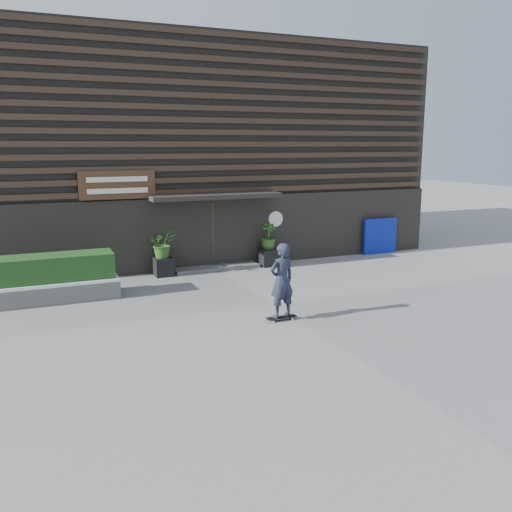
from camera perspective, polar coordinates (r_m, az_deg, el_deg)
name	(u,v)px	position (r m, az deg, el deg)	size (l,w,h in m)	color
ground	(272,304)	(14.91, 1.66, -5.05)	(80.00, 80.00, 0.00)	gray
entrance_step	(216,268)	(19.03, -4.18, -1.21)	(3.00, 0.80, 0.12)	#4C4D4A
planter_pot_left	(164,267)	(18.27, -9.62, -1.12)	(0.60, 0.60, 0.60)	black
bamboo_left	(163,244)	(18.12, -9.70, 1.29)	(0.86, 0.75, 0.96)	#2D591E
planter_pot_right	(268,257)	(19.49, 1.29, -0.16)	(0.60, 0.60, 0.60)	black
bamboo_right	(268,236)	(19.35, 1.30, 2.10)	(0.54, 0.54, 0.96)	#2D591E
raised_bed	(53,291)	(16.24, -20.38, -3.48)	(3.50, 1.20, 0.50)	#4E4E4C
snow_layer	(53,281)	(16.17, -20.45, -2.49)	(3.50, 1.20, 0.08)	white
hedge	(52,268)	(16.08, -20.55, -1.14)	(3.30, 1.00, 0.70)	#183B15
blue_tarp	(380,236)	(22.17, 12.80, 2.05)	(1.50, 0.12, 1.41)	#0B1995
building	(173,151)	(23.69, -8.66, 10.79)	(18.00, 11.00, 8.00)	black
skateboarder	(282,281)	(13.31, 2.71, -2.58)	(0.78, 0.55, 1.95)	black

